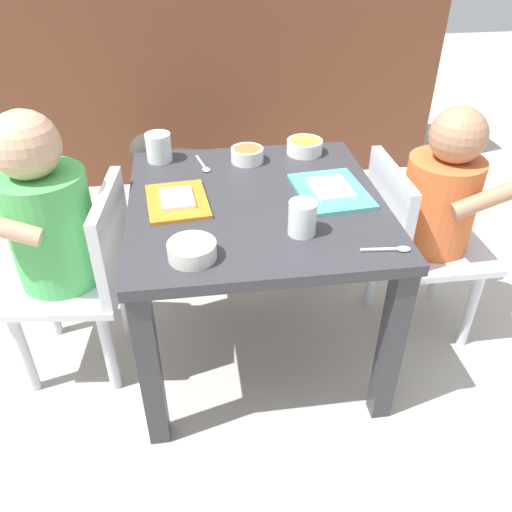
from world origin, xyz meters
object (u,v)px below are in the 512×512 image
object	(u,v)px
water_cup_right	(302,220)
cereal_bowl_right_side	(305,146)
seated_child_right	(435,203)
seated_child_left	(55,225)
dog	(188,172)
food_tray_left	(177,200)
spoon_by_right_tray	(391,249)
dining_table	(256,227)
spoon_by_left_tray	(203,166)
veggie_bowl_far	(247,154)
cereal_bowl_left_side	(192,250)
food_tray_right	(331,190)
water_cup_left	(159,149)

from	to	relation	value
water_cup_right	cereal_bowl_right_side	size ratio (longest dim) A/B	0.75
seated_child_right	seated_child_left	bearing A→B (deg)	-178.98
dog	food_tray_left	xyz separation A→B (m)	(-0.03, -0.65, 0.25)
food_tray_left	spoon_by_right_tray	world-z (taller)	food_tray_left
dining_table	cereal_bowl_right_side	bearing A→B (deg)	55.39
spoon_by_left_tray	seated_child_right	bearing A→B (deg)	-16.73
dining_table	water_cup_right	bearing A→B (deg)	-64.26
seated_child_left	water_cup_right	world-z (taller)	seated_child_left
water_cup_right	cereal_bowl_right_side	xyz separation A→B (m)	(0.09, 0.39, -0.01)
seated_child_left	spoon_by_right_tray	xyz separation A→B (m)	(0.68, -0.24, 0.04)
dining_table	food_tray_left	distance (m)	0.19
seated_child_left	cereal_bowl_right_side	distance (m)	0.65
water_cup_right	spoon_by_right_tray	xyz separation A→B (m)	(0.16, -0.09, -0.03)
seated_child_right	spoon_by_right_tray	distance (m)	0.34
water_cup_right	dining_table	bearing A→B (deg)	115.74
spoon_by_left_tray	spoon_by_right_tray	world-z (taller)	same
food_tray_left	spoon_by_right_tray	distance (m)	0.48
veggie_bowl_far	cereal_bowl_left_side	xyz separation A→B (m)	(-0.16, -0.41, -0.00)
food_tray_right	veggie_bowl_far	size ratio (longest dim) A/B	2.55
dining_table	water_cup_left	distance (m)	0.34
veggie_bowl_far	spoon_by_left_tray	size ratio (longest dim) A/B	0.84
dog	cereal_bowl_right_side	size ratio (longest dim) A/B	4.58
water_cup_left	water_cup_right	bearing A→B (deg)	-53.63
dog	seated_child_right	bearing A→B (deg)	-46.99
food_tray_right	water_cup_right	world-z (taller)	water_cup_right
food_tray_left	cereal_bowl_left_side	distance (m)	0.22
food_tray_left	cereal_bowl_left_side	bearing A→B (deg)	-83.40
dining_table	food_tray_right	world-z (taller)	food_tray_right
food_tray_left	food_tray_right	xyz separation A→B (m)	(0.35, -0.00, 0.00)
spoon_by_left_tray	spoon_by_right_tray	xyz separation A→B (m)	(0.34, -0.43, 0.00)
dog	spoon_by_left_tray	size ratio (longest dim) A/B	4.33
seated_child_left	cereal_bowl_right_side	world-z (taller)	seated_child_left
dog	food_tray_right	world-z (taller)	food_tray_right
dining_table	spoon_by_left_tray	bearing A→B (deg)	119.77
food_tray_left	water_cup_left	distance (m)	0.24
cereal_bowl_right_side	spoon_by_right_tray	world-z (taller)	cereal_bowl_right_side
cereal_bowl_left_side	seated_child_right	bearing A→B (deg)	21.10
water_cup_left	spoon_by_left_tray	size ratio (longest dim) A/B	0.72
dining_table	dog	bearing A→B (deg)	102.81
food_tray_left	water_cup_right	distance (m)	0.30
food_tray_right	spoon_by_right_tray	distance (m)	0.25
food_tray_left	water_cup_left	xyz separation A→B (m)	(-0.04, 0.23, 0.03)
food_tray_right	cereal_bowl_left_side	distance (m)	0.39
dog	spoon_by_left_tray	distance (m)	0.53
seated_child_right	cereal_bowl_right_side	bearing A→B (deg)	143.12
dining_table	dog	size ratio (longest dim) A/B	1.38
food_tray_right	spoon_by_left_tray	bearing A→B (deg)	147.84
seated_child_right	veggie_bowl_far	distance (m)	0.48
food_tray_right	spoon_by_right_tray	xyz separation A→B (m)	(0.06, -0.25, -0.00)
seated_child_right	water_cup_left	size ratio (longest dim) A/B	8.79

